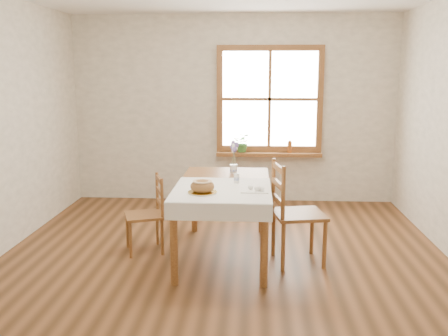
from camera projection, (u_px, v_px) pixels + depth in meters
The scene contains 18 objects.
ground at pixel (222, 266), 4.79m from camera, with size 5.00×5.00×0.00m, color brown.
room_walls at pixel (222, 86), 4.46m from camera, with size 4.60×5.10×2.65m.
window at pixel (270, 99), 6.89m from camera, with size 1.46×0.08×1.46m.
window_sill at pixel (269, 154), 6.97m from camera, with size 1.46×0.20×0.05m.
dining_table at pixel (224, 191), 4.95m from camera, with size 0.90×1.60×0.75m.
table_linen at pixel (222, 190), 4.64m from camera, with size 0.91×0.99×0.01m, color white.
chair_left at pixel (144, 214), 5.11m from camera, with size 0.37×0.39×0.79m, color #99612F, non-canonical shape.
chair_right at pixel (299, 213), 4.79m from camera, with size 0.47×0.49×1.00m, color #99612F, non-canonical shape.
bread_plate at pixel (202, 192), 4.48m from camera, with size 0.25×0.25×0.01m, color silver.
bread_loaf at pixel (202, 185), 4.47m from camera, with size 0.22×0.22×0.12m, color brown.
egg_napkin at pixel (255, 190), 4.56m from camera, with size 0.25×0.21×0.01m, color white.
eggs at pixel (255, 187), 4.56m from camera, with size 0.19×0.17×0.04m, color white, non-canonical shape.
salt_shaker at pixel (237, 179), 4.87m from camera, with size 0.05×0.05×0.09m, color silver.
pepper_shaker at pixel (237, 178), 4.87m from camera, with size 0.05×0.05×0.10m, color silver.
flower_vase at pixel (233, 169), 5.38m from camera, with size 0.08×0.08×0.09m, color silver.
lavender_bouquet at pixel (234, 153), 5.34m from camera, with size 0.14×0.14×0.27m, color #695394, non-canonical shape.
potted_plant at pixel (243, 145), 6.97m from camera, with size 0.24×0.27×0.21m, color #37712D.
amber_bottle at pixel (290, 146), 6.93m from camera, with size 0.06×0.06×0.17m, color #954C1B.
Camera 1 is at (0.29, -4.50, 1.85)m, focal length 40.00 mm.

